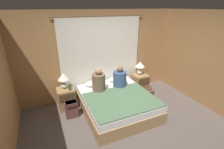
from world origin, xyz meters
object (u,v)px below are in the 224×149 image
(bed, at_px, (117,103))
(pillow_left, at_px, (93,83))
(nightstand_left, at_px, (66,98))
(lamp_left, at_px, (64,79))
(backpack_on_floor, at_px, (72,108))
(beer_bottle_on_left_stand, at_px, (70,87))
(lamp_right, at_px, (140,66))
(nightstand_right, at_px, (140,83))
(person_right_in_bed, at_px, (120,78))
(handbag_on_floor, at_px, (147,94))
(pillow_right, at_px, (117,79))
(person_left_in_bed, at_px, (99,82))

(bed, height_order, pillow_left, pillow_left)
(nightstand_left, height_order, pillow_left, pillow_left)
(lamp_left, bearing_deg, backpack_on_floor, -84.82)
(nightstand_left, xyz_separation_m, beer_bottle_on_left_stand, (0.10, -0.12, 0.36))
(lamp_right, bearing_deg, nightstand_right, -90.00)
(backpack_on_floor, bearing_deg, lamp_right, 12.91)
(pillow_left, bearing_deg, person_right_in_bed, -29.36)
(nightstand_right, distance_m, handbag_on_floor, 0.49)
(nightstand_left, distance_m, backpack_on_floor, 0.46)
(nightstand_right, bearing_deg, lamp_right, 90.00)
(lamp_left, relative_size, person_right_in_bed, 0.67)
(backpack_on_floor, bearing_deg, nightstand_right, 11.17)
(pillow_left, xyz_separation_m, pillow_right, (0.74, 0.00, 0.00))
(lamp_right, xyz_separation_m, beer_bottle_on_left_stand, (-2.23, -0.19, -0.18))
(lamp_right, bearing_deg, bed, -147.13)
(nightstand_left, xyz_separation_m, person_right_in_bed, (1.45, -0.29, 0.44))
(bed, distance_m, lamp_right, 1.51)
(lamp_right, relative_size, person_right_in_bed, 0.67)
(handbag_on_floor, bearing_deg, nightstand_right, 86.29)
(nightstand_right, relative_size, lamp_left, 1.40)
(nightstand_right, distance_m, lamp_right, 0.55)
(nightstand_left, xyz_separation_m, backpack_on_floor, (0.05, -0.45, -0.05))
(lamp_left, bearing_deg, nightstand_right, -1.78)
(person_right_in_bed, xyz_separation_m, backpack_on_floor, (-1.40, -0.17, -0.49))
(nightstand_left, relative_size, beer_bottle_on_left_stand, 2.81)
(lamp_left, height_order, pillow_right, lamp_left)
(pillow_right, distance_m, person_right_in_bed, 0.42)
(person_left_in_bed, bearing_deg, backpack_on_floor, -168.09)
(bed, relative_size, nightstand_left, 3.37)
(pillow_left, height_order, beer_bottle_on_left_stand, beer_bottle_on_left_stand)
(lamp_right, distance_m, beer_bottle_on_left_stand, 2.25)
(lamp_left, relative_size, backpack_on_floor, 0.96)
(nightstand_right, xyz_separation_m, person_left_in_bed, (-1.50, -0.29, 0.46))
(pillow_left, bearing_deg, lamp_left, -179.42)
(person_right_in_bed, bearing_deg, pillow_right, 76.47)
(bed, xyz_separation_m, lamp_right, (1.17, 0.76, 0.59))
(lamp_right, height_order, pillow_right, lamp_right)
(nightstand_right, height_order, beer_bottle_on_left_stand, beer_bottle_on_left_stand)
(nightstand_right, bearing_deg, person_right_in_bed, -162.10)
(pillow_right, bearing_deg, backpack_on_floor, -160.34)
(pillow_left, xyz_separation_m, backpack_on_floor, (-0.75, -0.53, -0.30))
(nightstand_right, xyz_separation_m, pillow_right, (-0.80, 0.08, 0.26))
(bed, distance_m, person_right_in_bed, 0.69)
(person_right_in_bed, bearing_deg, lamp_left, 166.10)
(beer_bottle_on_left_stand, relative_size, backpack_on_floor, 0.48)
(person_left_in_bed, bearing_deg, lamp_right, 13.43)
(beer_bottle_on_left_stand, bearing_deg, pillow_right, 7.83)
(person_left_in_bed, bearing_deg, pillow_left, 95.59)
(lamp_left, relative_size, pillow_right, 0.83)
(handbag_on_floor, bearing_deg, person_left_in_bed, 173.15)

